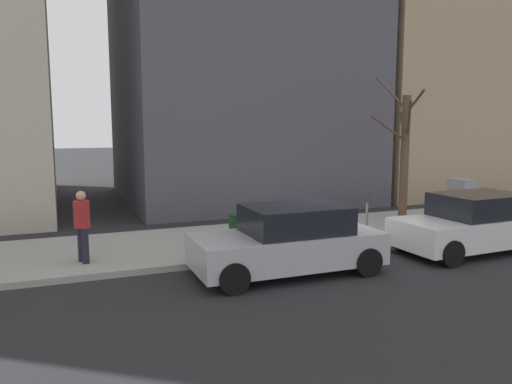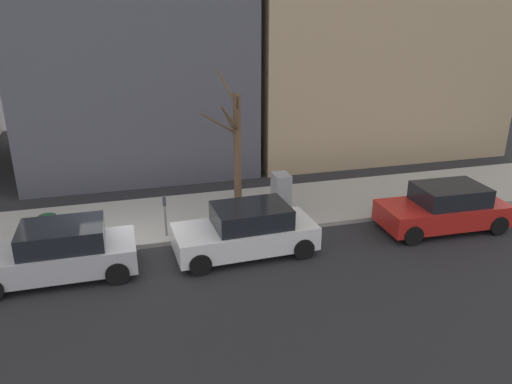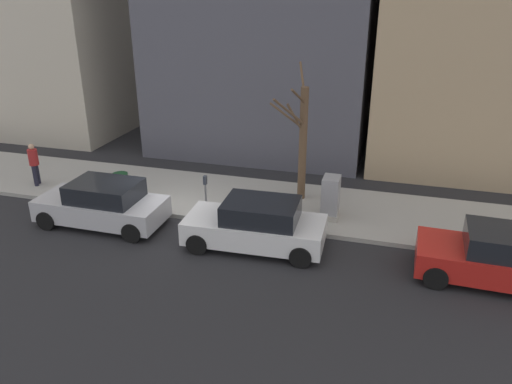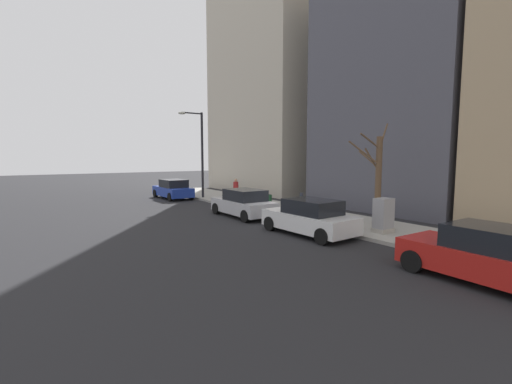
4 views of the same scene
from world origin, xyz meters
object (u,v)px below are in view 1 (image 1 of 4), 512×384
object	(u,v)px
office_block_center	(235,11)
trash_bin	(240,231)
parked_car_silver	(289,241)
parking_meter	(367,210)
bare_tree	(404,152)
utility_box	(461,202)
parked_car_white	(474,224)
pedestrian_near_meter	(82,222)

from	to	relation	value
office_block_center	trash_bin	bearing A→B (deg)	161.06
parked_car_silver	trash_bin	xyz separation A→B (m)	(1.95, 0.46, -0.14)
parking_meter	bare_tree	size ratio (longest dim) A/B	0.28
utility_box	office_block_center	bearing A→B (deg)	25.84
utility_box	parked_car_white	bearing A→B (deg)	141.92
parked_car_silver	bare_tree	xyz separation A→B (m)	(3.63, -5.89, 1.64)
parked_car_white	trash_bin	bearing A→B (deg)	68.55
office_block_center	utility_box	bearing A→B (deg)	-154.16
trash_bin	bare_tree	bearing A→B (deg)	-75.16
pedestrian_near_meter	office_block_center	size ratio (longest dim) A/B	0.10
parked_car_silver	office_block_center	xyz separation A→B (m)	(11.42, -2.79, 7.39)
pedestrian_near_meter	office_block_center	xyz separation A→B (m)	(9.35, -7.03, 7.04)
utility_box	trash_bin	xyz separation A→B (m)	(-0.40, 7.64, -0.25)
trash_bin	utility_box	bearing A→B (deg)	-87.00
parked_car_silver	pedestrian_near_meter	bearing A→B (deg)	63.86
utility_box	trash_bin	bearing A→B (deg)	93.00
bare_tree	parked_car_white	bearing A→B (deg)	170.81
pedestrian_near_meter	office_block_center	bearing A→B (deg)	-55.19
parked_car_silver	bare_tree	world-z (taller)	bare_tree
parking_meter	bare_tree	xyz separation A→B (m)	(2.13, -2.84, 1.39)
parking_meter	pedestrian_near_meter	distance (m)	7.31
utility_box	parking_meter	bearing A→B (deg)	101.64
parked_car_silver	pedestrian_near_meter	size ratio (longest dim) A/B	2.53
parked_car_white	pedestrian_near_meter	bearing A→B (deg)	75.24
parked_car_white	utility_box	bearing A→B (deg)	-40.34
pedestrian_near_meter	bare_tree	bearing A→B (deg)	-99.46
parked_car_silver	utility_box	world-z (taller)	utility_box
bare_tree	office_block_center	distance (m)	10.16
parked_car_silver	bare_tree	distance (m)	7.11
trash_bin	parking_meter	bearing A→B (deg)	-97.30
parked_car_silver	parking_meter	distance (m)	3.41
utility_box	pedestrian_near_meter	xyz separation A→B (m)	(-0.29, 11.41, 0.24)
parked_car_white	office_block_center	distance (m)	13.87
bare_tree	trash_bin	size ratio (longest dim) A/B	5.28
parked_car_white	bare_tree	xyz separation A→B (m)	(3.69, -0.60, 1.64)
parked_car_white	office_block_center	xyz separation A→B (m)	(11.47, 2.51, 7.39)
trash_bin	office_block_center	distance (m)	12.52
parked_car_silver	bare_tree	size ratio (longest dim) A/B	0.88
parked_car_white	pedestrian_near_meter	size ratio (longest dim) A/B	2.57
utility_box	office_block_center	world-z (taller)	office_block_center
parking_meter	office_block_center	size ratio (longest dim) A/B	0.08
parked_car_white	parked_car_silver	world-z (taller)	same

